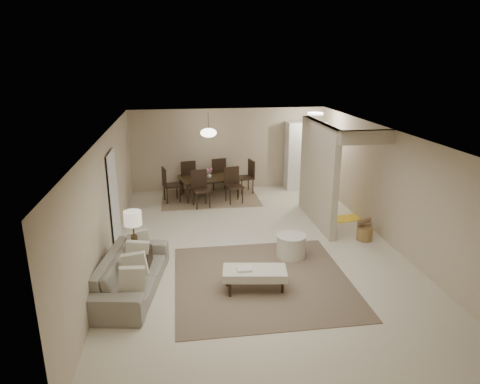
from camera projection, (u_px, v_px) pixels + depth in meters
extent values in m
plane|color=beige|center=(254.00, 246.00, 9.36)|extent=(9.00, 9.00, 0.00)
plane|color=white|center=(255.00, 133.00, 8.61)|extent=(9.00, 9.00, 0.00)
plane|color=#C0AB91|center=(229.00, 149.00, 13.24)|extent=(6.00, 0.00, 6.00)
plane|color=#C0AB91|center=(107.00, 199.00, 8.57)|extent=(0.00, 9.00, 9.00)
plane|color=#C0AB91|center=(388.00, 186.00, 9.40)|extent=(0.00, 9.00, 9.00)
cube|color=#C0AB91|center=(318.00, 174.00, 10.41)|extent=(0.15, 2.50, 2.50)
cube|color=black|center=(114.00, 200.00, 9.21)|extent=(0.04, 0.90, 2.04)
cube|color=white|center=(305.00, 156.00, 13.29)|extent=(1.20, 0.55, 2.10)
cylinder|color=white|center=(315.00, 114.00, 11.96)|extent=(0.44, 0.44, 0.05)
cube|color=brown|center=(262.00, 280.00, 7.93)|extent=(3.20, 3.20, 0.01)
imported|color=gray|center=(131.00, 273.00, 7.50)|extent=(2.42, 1.27, 0.67)
cube|color=beige|center=(255.00, 273.00, 7.52)|extent=(1.18, 0.66, 0.15)
cylinder|color=black|center=(230.00, 291.00, 7.34)|extent=(0.05, 0.05, 0.25)
cylinder|color=black|center=(282.00, 287.00, 7.47)|extent=(0.05, 0.05, 0.25)
cylinder|color=black|center=(227.00, 280.00, 7.69)|extent=(0.05, 0.05, 0.25)
cylinder|color=black|center=(278.00, 276.00, 7.82)|extent=(0.05, 0.05, 0.25)
cube|color=black|center=(136.00, 265.00, 7.90)|extent=(0.58, 0.58, 0.58)
cylinder|color=#45361D|center=(135.00, 243.00, 7.77)|extent=(0.12, 0.12, 0.30)
cylinder|color=#45361D|center=(133.00, 229.00, 7.69)|extent=(0.03, 0.03, 0.26)
cylinder|color=beige|center=(133.00, 218.00, 7.63)|extent=(0.32, 0.32, 0.26)
cylinder|color=beige|center=(291.00, 246.00, 8.80)|extent=(0.62, 0.62, 0.48)
cylinder|color=olive|center=(365.00, 233.00, 9.66)|extent=(0.45, 0.45, 0.30)
cube|color=brown|center=(210.00, 197.00, 12.69)|extent=(2.80, 2.10, 0.01)
imported|color=black|center=(210.00, 187.00, 12.60)|extent=(1.86, 1.31, 0.59)
imported|color=white|center=(209.00, 175.00, 12.50)|extent=(0.17, 0.17, 0.14)
cube|color=yellow|center=(347.00, 218.00, 10.99)|extent=(0.85, 0.58, 0.01)
cylinder|color=#45361D|center=(208.00, 121.00, 12.02)|extent=(0.02, 0.02, 0.50)
ellipsoid|color=#FFEAC6|center=(209.00, 133.00, 12.12)|extent=(0.46, 0.46, 0.25)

